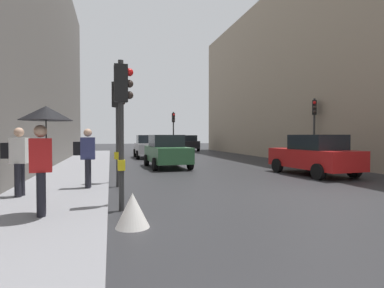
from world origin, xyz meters
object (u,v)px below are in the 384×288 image
(car_dark_suv, at_px, (188,143))
(warning_sign_triangle, at_px, (133,210))
(traffic_light_far_median, at_px, (173,125))
(car_red_sedan, at_px, (314,155))
(car_silver_hatchback, at_px, (148,146))
(pedestrian_with_umbrella, at_px, (44,130))
(pedestrian_with_grey_backpack, at_px, (86,154))
(car_green_estate, at_px, (167,151))
(traffic_light_mid_street, at_px, (314,119))
(traffic_light_near_left, at_px, (122,107))
(pedestrian_with_black_backpack, at_px, (18,157))
(traffic_light_near_right, at_px, (118,113))

(car_dark_suv, bearing_deg, warning_sign_triangle, -105.93)
(traffic_light_far_median, relative_size, car_red_sedan, 0.90)
(car_silver_hatchback, xyz_separation_m, car_red_sedan, (5.77, -12.47, 0.00))
(car_dark_suv, bearing_deg, pedestrian_with_umbrella, -109.39)
(traffic_light_far_median, xyz_separation_m, pedestrian_with_grey_backpack, (-6.33, -18.43, -1.53))
(car_silver_hatchback, bearing_deg, car_dark_suv, 60.51)
(traffic_light_far_median, bearing_deg, car_green_estate, -103.04)
(traffic_light_mid_street, bearing_deg, traffic_light_near_left, -142.98)
(traffic_light_near_left, distance_m, car_red_sedan, 9.57)
(car_dark_suv, height_order, warning_sign_triangle, car_dark_suv)
(car_dark_suv, bearing_deg, pedestrian_with_grey_backpack, -110.59)
(car_dark_suv, xyz_separation_m, pedestrian_with_black_backpack, (-10.79, -25.41, 0.29))
(traffic_light_mid_street, height_order, traffic_light_near_right, traffic_light_mid_street)
(car_red_sedan, xyz_separation_m, pedestrian_with_grey_backpack, (-9.28, -1.95, 0.29))
(car_silver_hatchback, distance_m, pedestrian_with_black_backpack, 16.21)
(car_green_estate, bearing_deg, warning_sign_triangle, -103.38)
(car_dark_suv, xyz_separation_m, pedestrian_with_grey_backpack, (-9.19, -24.45, 0.29))
(car_red_sedan, xyz_separation_m, car_green_estate, (-5.64, 4.87, 0.00))
(pedestrian_with_grey_backpack, bearing_deg, car_red_sedan, 11.89)
(traffic_light_near_right, bearing_deg, pedestrian_with_black_backpack, -143.93)
(traffic_light_far_median, bearing_deg, traffic_light_near_left, -104.36)
(traffic_light_near_left, height_order, warning_sign_triangle, traffic_light_near_left)
(traffic_light_far_median, relative_size, traffic_light_near_right, 1.08)
(traffic_light_near_right, bearing_deg, warning_sign_triangle, -88.41)
(car_green_estate, bearing_deg, traffic_light_far_median, 76.96)
(traffic_light_near_right, relative_size, pedestrian_with_black_backpack, 2.04)
(traffic_light_mid_street, height_order, warning_sign_triangle, traffic_light_mid_street)
(car_silver_hatchback, relative_size, pedestrian_with_grey_backpack, 2.37)
(traffic_light_near_right, height_order, pedestrian_with_black_backpack, traffic_light_near_right)
(car_silver_hatchback, distance_m, car_red_sedan, 13.74)
(car_dark_suv, bearing_deg, car_red_sedan, -89.75)
(traffic_light_mid_street, relative_size, car_silver_hatchback, 0.92)
(warning_sign_triangle, bearing_deg, pedestrian_with_umbrella, 156.27)
(pedestrian_with_umbrella, bearing_deg, pedestrian_with_grey_backpack, 80.31)
(traffic_light_far_median, height_order, pedestrian_with_umbrella, traffic_light_far_median)
(traffic_light_near_right, height_order, warning_sign_triangle, traffic_light_near_right)
(traffic_light_mid_street, xyz_separation_m, car_dark_suv, (-2.96, 18.56, -1.79))
(car_red_sedan, bearing_deg, pedestrian_with_black_backpack, -165.03)
(car_green_estate, bearing_deg, car_silver_hatchback, 90.99)
(traffic_light_near_right, bearing_deg, pedestrian_with_grey_backpack, -136.45)
(traffic_light_mid_street, bearing_deg, pedestrian_with_black_backpack, -153.53)
(traffic_light_near_left, relative_size, car_red_sedan, 0.79)
(car_dark_suv, relative_size, car_green_estate, 0.99)
(traffic_light_near_right, xyz_separation_m, car_dark_suv, (8.23, 23.54, -1.61))
(pedestrian_with_grey_backpack, distance_m, warning_sign_triangle, 4.15)
(pedestrian_with_umbrella, height_order, warning_sign_triangle, pedestrian_with_umbrella)
(car_green_estate, relative_size, warning_sign_triangle, 6.58)
(pedestrian_with_umbrella, bearing_deg, car_green_estate, 67.30)
(pedestrian_with_black_backpack, bearing_deg, car_dark_suv, 66.99)
(traffic_light_far_median, bearing_deg, pedestrian_with_umbrella, -107.65)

